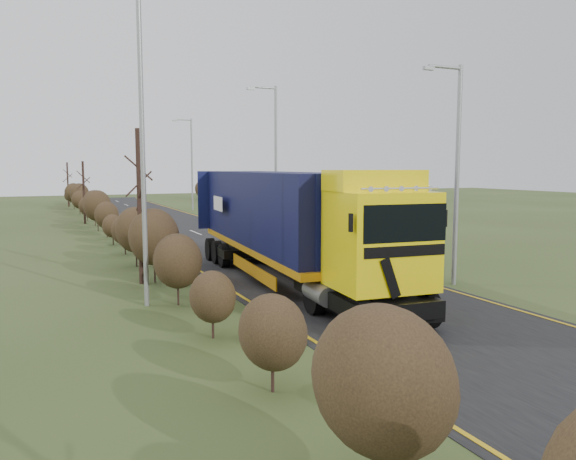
{
  "coord_description": "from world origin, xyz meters",
  "views": [
    {
      "loc": [
        -10.24,
        -18.14,
        4.56
      ],
      "look_at": [
        -0.72,
        2.79,
        1.99
      ],
      "focal_mm": 35.0,
      "sensor_mm": 36.0,
      "label": 1
    }
  ],
  "objects_px": {
    "streetlight_near": "(455,166)",
    "speed_sign": "(301,216)",
    "lorry": "(286,219)",
    "car_blue_sedan": "(293,218)",
    "car_red_hatchback": "(266,222)"
  },
  "relations": [
    {
      "from": "lorry",
      "to": "car_red_hatchback",
      "type": "xyz_separation_m",
      "value": [
        6.17,
        17.24,
        -1.86
      ]
    },
    {
      "from": "speed_sign",
      "to": "lorry",
      "type": "bearing_deg",
      "value": -118.08
    },
    {
      "from": "lorry",
      "to": "speed_sign",
      "type": "height_order",
      "value": "lorry"
    },
    {
      "from": "streetlight_near",
      "to": "speed_sign",
      "type": "bearing_deg",
      "value": 86.03
    },
    {
      "from": "car_blue_sedan",
      "to": "streetlight_near",
      "type": "relative_size",
      "value": 0.56
    },
    {
      "from": "car_red_hatchback",
      "to": "speed_sign",
      "type": "bearing_deg",
      "value": 94.18
    },
    {
      "from": "car_red_hatchback",
      "to": "streetlight_near",
      "type": "distance_m",
      "value": 20.51
    },
    {
      "from": "car_red_hatchback",
      "to": "streetlight_near",
      "type": "relative_size",
      "value": 0.48
    },
    {
      "from": "car_blue_sedan",
      "to": "streetlight_near",
      "type": "distance_m",
      "value": 21.26
    },
    {
      "from": "streetlight_near",
      "to": "speed_sign",
      "type": "xyz_separation_m",
      "value": [
        1.1,
        15.83,
        -3.17
      ]
    },
    {
      "from": "lorry",
      "to": "streetlight_near",
      "type": "xyz_separation_m",
      "value": [
        5.81,
        -2.89,
        2.06
      ]
    },
    {
      "from": "streetlight_near",
      "to": "lorry",
      "type": "bearing_deg",
      "value": 153.56
    },
    {
      "from": "car_blue_sedan",
      "to": "speed_sign",
      "type": "height_order",
      "value": "speed_sign"
    },
    {
      "from": "speed_sign",
      "to": "car_red_hatchback",
      "type": "bearing_deg",
      "value": 99.75
    },
    {
      "from": "speed_sign",
      "to": "streetlight_near",
      "type": "bearing_deg",
      "value": -93.97
    }
  ]
}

